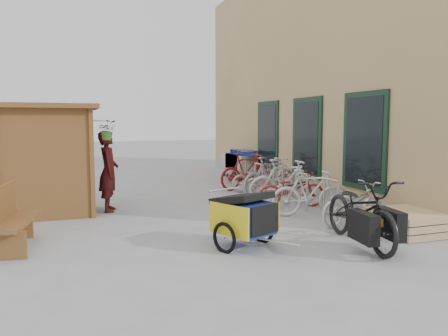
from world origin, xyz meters
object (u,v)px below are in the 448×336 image
object	(u,v)px
bench	(9,217)
person_kiosk	(109,171)
cargo_bike	(361,212)
bike_3	(285,181)
pallet_stack	(407,222)
bike_1	(310,193)
kiosk	(42,144)
bike_7	(246,171)
child_trailer	(244,215)
bike_2	(292,189)
shopping_carts	(238,161)
bike_6	(256,178)
bike_0	(353,204)
bike_5	(270,176)
bike_4	(273,182)

from	to	relation	value
bench	person_kiosk	size ratio (longest dim) A/B	0.90
cargo_bike	bike_3	distance (m)	3.77
pallet_stack	person_kiosk	bearing A→B (deg)	141.59
bike_1	kiosk	bearing A→B (deg)	82.01
bike_7	pallet_stack	bearing A→B (deg)	174.15
child_trailer	bike_2	distance (m)	3.59
shopping_carts	person_kiosk	xyz separation A→B (m)	(-4.92, -4.44, 0.30)
bike_3	bike_6	distance (m)	2.00
bench	shopping_carts	size ratio (longest dim) A/B	0.83
bike_7	person_kiosk	bearing A→B (deg)	101.56
cargo_bike	bike_0	world-z (taller)	cargo_bike
bike_0	shopping_carts	bearing A→B (deg)	-14.48
child_trailer	bike_7	xyz separation A→B (m)	(2.39, 5.63, 0.03)
kiosk	bike_1	bearing A→B (deg)	-20.20
bench	bike_1	bearing A→B (deg)	15.07
bike_2	bike_6	world-z (taller)	bike_2
bike_5	bike_7	bearing A→B (deg)	-9.53
kiosk	bike_3	distance (m)	5.65
bench	bike_4	xyz separation A→B (m)	(6.03, 2.86, -0.08)
pallet_stack	bike_7	bearing A→B (deg)	97.24
shopping_carts	bike_5	distance (m)	3.93
bike_0	bike_5	bearing A→B (deg)	-9.10
kiosk	bench	xyz separation A→B (m)	(-0.40, -2.51, -1.04)
kiosk	bike_5	distance (m)	5.79
bike_3	child_trailer	bearing A→B (deg)	148.66
shopping_carts	bike_3	distance (m)	5.04
bike_1	bike_3	distance (m)	1.47
bike_3	cargo_bike	bearing A→B (deg)	177.20
bike_6	cargo_bike	bearing A→B (deg)	170.64
bike_2	bike_3	xyz separation A→B (m)	(0.05, 0.43, 0.13)
person_kiosk	child_trailer	bearing A→B (deg)	-146.67
child_trailer	bike_7	world-z (taller)	bike_7
bike_0	kiosk	bearing A→B (deg)	52.17
bike_4	bike_0	bearing A→B (deg)	-172.33
person_kiosk	bike_6	world-z (taller)	person_kiosk
pallet_stack	bike_6	distance (m)	5.38
pallet_stack	bike_7	xyz separation A→B (m)	(-0.74, 5.82, 0.34)
shopping_carts	bike_4	world-z (taller)	shopping_carts
pallet_stack	bike_3	distance (m)	3.45
cargo_bike	bike_1	distance (m)	2.31
kiosk	bike_6	bearing A→B (deg)	14.56
kiosk	bike_2	bearing A→B (deg)	-9.88
bike_2	bike_7	xyz separation A→B (m)	(0.04, 2.90, 0.13)
cargo_bike	bike_4	bearing A→B (deg)	90.01
bike_4	bike_6	size ratio (longest dim) A/B	1.07
child_trailer	bike_5	bearing A→B (deg)	35.85
pallet_stack	bike_1	distance (m)	2.11
bench	person_kiosk	world-z (taller)	person_kiosk
bike_5	bike_4	bearing A→B (deg)	154.40
bench	bike_1	size ratio (longest dim) A/B	0.97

